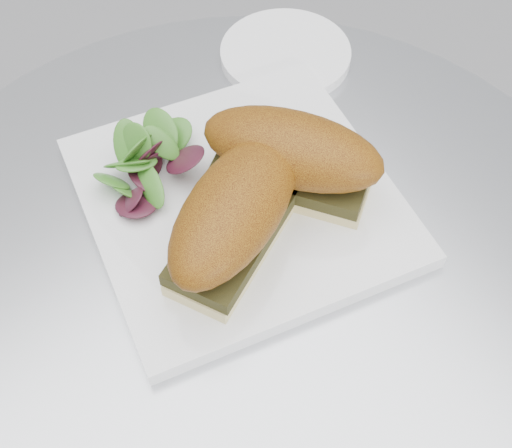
% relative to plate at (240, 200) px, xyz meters
% --- Properties ---
extents(table, '(0.70, 0.70, 0.73)m').
position_rel_plate_xyz_m(table, '(-0.04, -0.06, -0.25)').
color(table, silver).
rests_on(table, ground).
extents(plate, '(0.33, 0.33, 0.02)m').
position_rel_plate_xyz_m(plate, '(0.00, 0.00, 0.00)').
color(plate, white).
rests_on(plate, table).
extents(sandwich_left, '(0.19, 0.14, 0.08)m').
position_rel_plate_xyz_m(sandwich_left, '(-0.03, -0.04, 0.05)').
color(sandwich_left, beige).
rests_on(sandwich_left, plate).
extents(sandwich_right, '(0.15, 0.18, 0.08)m').
position_rel_plate_xyz_m(sandwich_right, '(0.04, -0.02, 0.05)').
color(sandwich_right, beige).
rests_on(sandwich_right, plate).
extents(salad, '(0.10, 0.10, 0.05)m').
position_rel_plate_xyz_m(salad, '(-0.05, 0.08, 0.03)').
color(salad, '#48862C').
rests_on(salad, plate).
extents(saucer, '(0.14, 0.14, 0.01)m').
position_rel_plate_xyz_m(saucer, '(0.16, 0.13, -0.00)').
color(saucer, white).
rests_on(saucer, table).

